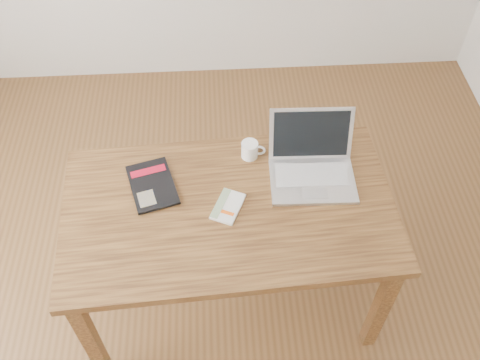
{
  "coord_description": "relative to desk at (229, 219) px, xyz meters",
  "views": [
    {
      "loc": [
        0.15,
        -1.2,
        2.56
      ],
      "look_at": [
        0.23,
        0.21,
        0.85
      ],
      "focal_mm": 40.0,
      "sensor_mm": 36.0,
      "label": 1
    }
  ],
  "objects": [
    {
      "name": "desk",
      "position": [
        0.0,
        0.0,
        0.0
      ],
      "size": [
        1.45,
        0.88,
        0.75
      ],
      "rotation": [
        0.0,
        0.0,
        0.06
      ],
      "color": "brown",
      "rests_on": "ground"
    },
    {
      "name": "white_guidebook",
      "position": [
        -0.01,
        -0.0,
        0.1
      ],
      "size": [
        0.16,
        0.2,
        0.02
      ],
      "rotation": [
        0.0,
        0.0,
        -0.42
      ],
      "color": "silver",
      "rests_on": "desk"
    },
    {
      "name": "coffee_mug",
      "position": [
        0.11,
        0.28,
        0.13
      ],
      "size": [
        0.11,
        0.08,
        0.08
      ],
      "rotation": [
        0.0,
        0.0,
        -0.14
      ],
      "color": "white",
      "rests_on": "desk"
    },
    {
      "name": "room",
      "position": [
        -0.25,
        -0.15,
        0.69
      ],
      "size": [
        4.04,
        4.04,
        2.7
      ],
      "color": "brown",
      "rests_on": "ground"
    },
    {
      "name": "black_guidebook",
      "position": [
        -0.33,
        0.13,
        0.1
      ],
      "size": [
        0.25,
        0.31,
        0.01
      ],
      "rotation": [
        0.0,
        0.0,
        0.27
      ],
      "color": "black",
      "rests_on": "desk"
    },
    {
      "name": "laptop",
      "position": [
        0.37,
        0.17,
        0.14
      ],
      "size": [
        0.38,
        0.35,
        0.25
      ],
      "rotation": [
        0.0,
        0.0,
        -0.03
      ],
      "color": "silver",
      "rests_on": "desk"
    }
  ]
}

